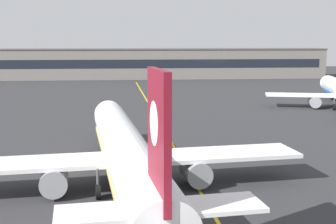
% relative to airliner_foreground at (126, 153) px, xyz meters
% --- Properties ---
extents(taxiway_centreline, '(6.08, 179.92, 0.01)m').
position_rel_airliner_foreground_xyz_m(taxiway_centreline, '(5.90, 14.43, -3.37)').
color(taxiway_centreline, yellow).
rests_on(taxiway_centreline, ground).
extents(airliner_foreground, '(32.34, 41.50, 11.65)m').
position_rel_airliner_foreground_xyz_m(airliner_foreground, '(0.00, 0.00, 0.00)').
color(airliner_foreground, white).
rests_on(airliner_foreground, ground).
extents(safety_cone_by_nose_gear, '(0.44, 0.44, 0.55)m').
position_rel_airliner_foreground_xyz_m(safety_cone_by_nose_gear, '(0.71, 16.60, -3.11)').
color(safety_cone_by_nose_gear, orange).
rests_on(safety_cone_by_nose_gear, ground).
extents(terminal_building, '(130.71, 12.40, 10.27)m').
position_rel_airliner_foreground_xyz_m(terminal_building, '(3.49, 118.97, 1.77)').
color(terminal_building, slate).
rests_on(terminal_building, ground).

